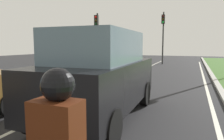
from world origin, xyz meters
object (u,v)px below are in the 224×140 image
(traffic_light_overhead_left, at_px, (97,31))
(traffic_light_far_median, at_px, (163,29))
(car_suv_ahead, at_px, (100,74))
(car_hatchback_far, at_px, (92,64))
(rider_person, at_px, (59,134))

(traffic_light_overhead_left, height_order, traffic_light_far_median, traffic_light_far_median)
(car_suv_ahead, height_order, traffic_light_far_median, traffic_light_far_median)
(car_suv_ahead, bearing_deg, car_hatchback_far, 118.12)
(car_suv_ahead, distance_m, traffic_light_far_median, 16.99)
(car_hatchback_far, relative_size, traffic_light_far_median, 0.72)
(car_suv_ahead, xyz_separation_m, traffic_light_overhead_left, (-5.34, 11.10, 1.95))
(car_hatchback_far, height_order, traffic_light_overhead_left, traffic_light_overhead_left)
(rider_person, relative_size, traffic_light_far_median, 0.22)
(car_suv_ahead, relative_size, rider_person, 3.89)
(traffic_light_overhead_left, xyz_separation_m, traffic_light_far_median, (4.61, 5.72, 0.38))
(car_suv_ahead, relative_size, traffic_light_far_median, 0.87)
(rider_person, bearing_deg, car_hatchback_far, 115.98)
(traffic_light_far_median, bearing_deg, traffic_light_overhead_left, -128.85)
(rider_person, relative_size, traffic_light_overhead_left, 0.26)
(car_suv_ahead, xyz_separation_m, rider_person, (1.26, -3.58, 0.02))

